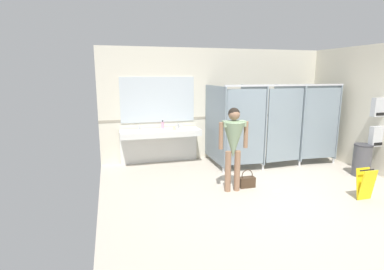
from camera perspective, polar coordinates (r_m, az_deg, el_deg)
name	(u,v)px	position (r m, az deg, el deg)	size (l,w,h in m)	color
ground_plane	(282,204)	(5.46, 16.77, -12.54)	(6.05, 6.54, 0.10)	#B2A899
wall_back	(220,104)	(7.76, 5.44, 5.91)	(6.05, 0.12, 2.76)	beige
wall_back_tile_band	(221,117)	(7.74, 5.56, 3.44)	(6.05, 0.01, 0.06)	#9E937F
vanity_counter	(160,139)	(7.19, -6.11, -0.67)	(1.88, 0.56, 0.96)	silver
mirror_panel	(158,100)	(7.25, -6.53, 6.72)	(1.78, 0.02, 1.07)	silver
bathroom_stalls	(275,122)	(7.39, 15.48, 2.34)	(2.93, 1.35, 1.92)	gray
paper_towel_dispenser_upper	(380,107)	(7.34, 32.16, 4.51)	(0.34, 0.13, 0.39)	#B7BABF
paper_towel_dispenser_lower	(378,136)	(7.40, 31.91, -0.20)	(0.36, 0.13, 0.43)	#B7BABF
trash_bin	(362,160)	(7.32, 29.68, -4.16)	(0.37, 0.37, 0.69)	#47474C
person_standing	(233,140)	(5.43, 7.91, -0.93)	(0.55, 0.42, 1.55)	#8C664C
handbag	(247,182)	(5.89, 10.44, -8.72)	(0.30, 0.14, 0.35)	#3F2D1E
soap_dispenser	(163,125)	(7.22, -5.62, 1.91)	(0.07, 0.07, 0.20)	#D899B2
paper_cup	(174,128)	(7.03, -3.45, 1.37)	(0.07, 0.07, 0.10)	beige
wet_floor_sign	(365,184)	(5.99, 30.17, -8.06)	(0.28, 0.19, 0.55)	yellow
floor_drain_cover	(277,191)	(5.85, 15.86, -10.27)	(0.14, 0.14, 0.01)	#B7BABF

